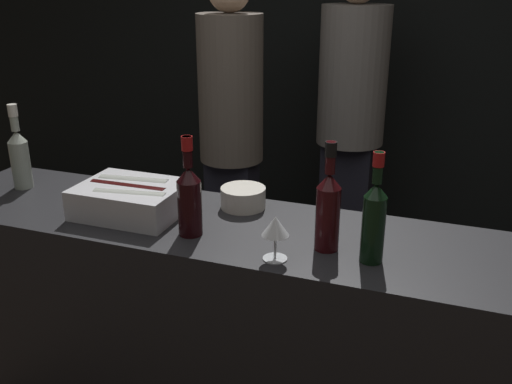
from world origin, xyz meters
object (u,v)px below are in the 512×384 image
ice_bin_with_bottles (131,198)px  red_wine_bottle_black_foil (328,207)px  white_wine_bottle (19,155)px  person_blond_tee (351,113)px  bowl_white (243,197)px  wine_glass (275,228)px  red_wine_bottle_burgundy (374,218)px  red_wine_bottle_tall (189,196)px  person_in_hoodie (231,126)px

ice_bin_with_bottles → red_wine_bottle_black_foil: bearing=-3.0°
white_wine_bottle → red_wine_bottle_black_foil: bearing=-5.4°
white_wine_bottle → person_blond_tee: (1.01, 1.50, -0.08)m
bowl_white → ice_bin_with_bottles: bearing=-151.8°
wine_glass → red_wine_bottle_burgundy: bearing=17.9°
wine_glass → white_wine_bottle: 1.15m
red_wine_bottle_tall → person_blond_tee: size_ratio=0.18×
wine_glass → red_wine_bottle_burgundy: size_ratio=0.41×
red_wine_bottle_tall → red_wine_bottle_burgundy: 0.58m
red_wine_bottle_burgundy → white_wine_bottle: bearing=173.8°
red_wine_bottle_black_foil → red_wine_bottle_tall: bearing=-173.9°
red_wine_bottle_tall → red_wine_bottle_burgundy: red_wine_bottle_burgundy is taller
white_wine_bottle → red_wine_bottle_burgundy: red_wine_bottle_burgundy is taller
white_wine_bottle → person_in_hoodie: 1.12m
person_in_hoodie → red_wine_bottle_black_foil: bearing=166.8°
red_wine_bottle_tall → person_in_hoodie: size_ratio=0.18×
bowl_white → person_in_hoodie: (-0.42, 0.91, 0.00)m
ice_bin_with_bottles → white_wine_bottle: size_ratio=1.07×
bowl_white → person_in_hoodie: bearing=114.8°
ice_bin_with_bottles → red_wine_bottle_tall: red_wine_bottle_tall is taller
red_wine_bottle_black_foil → red_wine_bottle_burgundy: 0.15m
ice_bin_with_bottles → person_blond_tee: (0.46, 1.58, -0.01)m
wine_glass → white_wine_bottle: white_wine_bottle is taller
red_wine_bottle_burgundy → person_blond_tee: 1.70m
bowl_white → wine_glass: wine_glass is taller
red_wine_bottle_black_foil → white_wine_bottle: bearing=174.6°
bowl_white → red_wine_bottle_black_foil: size_ratio=0.48×
red_wine_bottle_tall → red_wine_bottle_burgundy: (0.58, 0.01, 0.01)m
wine_glass → red_wine_bottle_burgundy: red_wine_bottle_burgundy is taller
white_wine_bottle → person_blond_tee: bearing=56.0°
red_wine_bottle_black_foil → person_blond_tee: size_ratio=0.19×
bowl_white → wine_glass: 0.42m
red_wine_bottle_tall → bowl_white: bearing=74.1°
ice_bin_with_bottles → red_wine_bottle_tall: bearing=-17.2°
red_wine_bottle_burgundy → bowl_white: bearing=152.9°
person_in_hoodie → white_wine_bottle: bearing=107.4°
bowl_white → person_blond_tee: bearing=85.3°
bowl_white → person_blond_tee: (0.12, 1.39, 0.01)m
bowl_white → person_blond_tee: person_blond_tee is taller
person_blond_tee → red_wine_bottle_tall: bearing=-120.9°
person_in_hoodie → bowl_white: bearing=157.1°
red_wine_bottle_burgundy → person_blond_tee: (-0.39, 1.65, -0.09)m
bowl_white → white_wine_bottle: 0.90m
ice_bin_with_bottles → person_in_hoodie: size_ratio=0.20×
wine_glass → red_wine_bottle_black_foil: size_ratio=0.40×
red_wine_bottle_burgundy → ice_bin_with_bottles: bearing=175.2°
red_wine_bottle_tall → white_wine_bottle: bearing=168.5°
white_wine_bottle → person_in_hoodie: person_in_hoodie is taller
wine_glass → person_blond_tee: size_ratio=0.08×
ice_bin_with_bottles → red_wine_bottle_burgundy: red_wine_bottle_burgundy is taller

